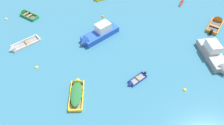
{
  "coord_description": "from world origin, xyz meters",
  "views": [
    {
      "loc": [
        -4.09,
        7.36,
        19.17
      ],
      "look_at": [
        0.0,
        24.06,
        0.15
      ],
      "focal_mm": 31.89,
      "sensor_mm": 36.0,
      "label": 1
    }
  ],
  "objects": [
    {
      "name": "kayak_maroon_back_row_left",
      "position": [
        15.42,
        35.1,
        0.13
      ],
      "size": [
        2.31,
        2.45,
        0.28
      ],
      "color": "maroon",
      "rests_on": "ground_plane"
    },
    {
      "name": "rowboat_white_outer_left",
      "position": [
        -12.02,
        29.87,
        0.19
      ],
      "size": [
        4.54,
        3.1,
        1.28
      ],
      "color": "gray",
      "rests_on": "ground_plane"
    },
    {
      "name": "motor_launch_grey_near_right",
      "position": [
        13.08,
        21.56,
        0.63
      ],
      "size": [
        2.47,
        6.39,
        2.3
      ],
      "color": "gray",
      "rests_on": "ground_plane"
    },
    {
      "name": "motor_launch_blue_center",
      "position": [
        -0.83,
        29.44,
        0.64
      ],
      "size": [
        6.52,
        4.58,
        2.36
      ],
      "color": "blue",
      "rests_on": "ground_plane"
    },
    {
      "name": "mooring_buoy_outer_edge",
      "position": [
        -9.49,
        25.65,
        0.0
      ],
      "size": [
        0.41,
        0.41,
        0.41
      ],
      "primitive_type": "sphere",
      "color": "yellow",
      "rests_on": "ground_plane"
    },
    {
      "name": "mooring_buoy_near_foreground",
      "position": [
        -14.37,
        37.49,
        0.0
      ],
      "size": [
        0.4,
        0.4,
        0.4
      ],
      "primitive_type": "sphere",
      "color": "yellow",
      "rests_on": "ground_plane"
    },
    {
      "name": "mooring_buoy_between_boats_left",
      "position": [
        7.17,
        18.01,
        0.0
      ],
      "size": [
        0.42,
        0.42,
        0.42
      ],
      "primitive_type": "sphere",
      "color": "yellow",
      "rests_on": "ground_plane"
    },
    {
      "name": "rowboat_orange_outer_right",
      "position": [
        17.99,
        28.34,
        0.23
      ],
      "size": [
        4.29,
        4.06,
        1.47
      ],
      "color": "#4C4C51",
      "rests_on": "ground_plane"
    },
    {
      "name": "rowboat_deep_blue_far_right",
      "position": [
        1.73,
        20.41,
        0.14
      ],
      "size": [
        2.9,
        1.97,
        0.81
      ],
      "color": "gray",
      "rests_on": "ground_plane"
    },
    {
      "name": "mooring_buoy_central",
      "position": [
        0.97,
        34.39,
        0.0
      ],
      "size": [
        0.45,
        0.45,
        0.45
      ],
      "primitive_type": "sphere",
      "color": "orange",
      "rests_on": "ground_plane"
    },
    {
      "name": "rowboat_green_near_left",
      "position": [
        -11.34,
        37.9,
        0.2
      ],
      "size": [
        3.32,
        3.39,
        1.17
      ],
      "color": "#4C4C51",
      "rests_on": "ground_plane"
    },
    {
      "name": "rowboat_yellow_near_camera",
      "position": [
        -4.9,
        20.86,
        0.34
      ],
      "size": [
        2.27,
        4.6,
        1.36
      ],
      "color": "#99754C",
      "rests_on": "ground_plane"
    }
  ]
}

